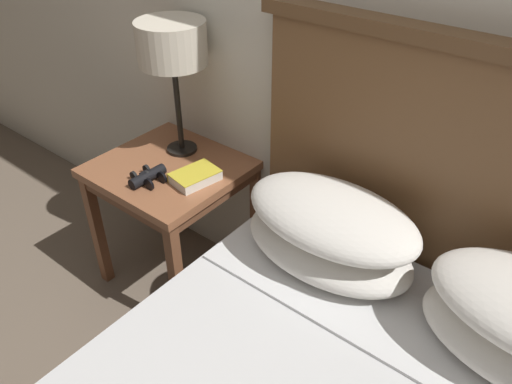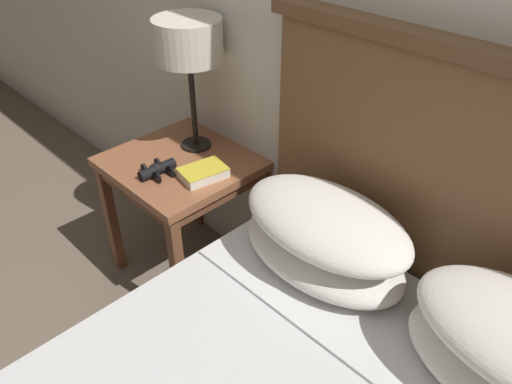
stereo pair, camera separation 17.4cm
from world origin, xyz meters
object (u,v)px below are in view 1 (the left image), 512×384
(nightstand, at_px, (173,180))
(binoculars_pair, at_px, (148,177))
(table_lamp, at_px, (172,46))
(book_on_nightstand, at_px, (195,176))

(nightstand, xyz_separation_m, binoculars_pair, (0.03, -0.15, 0.11))
(table_lamp, relative_size, binoculars_pair, 3.47)
(table_lamp, xyz_separation_m, binoculars_pair, (0.07, -0.26, -0.44))
(table_lamp, bearing_deg, nightstand, -67.34)
(book_on_nightstand, distance_m, binoculars_pair, 0.18)
(binoculars_pair, bearing_deg, table_lamp, 105.85)
(table_lamp, distance_m, binoculars_pair, 0.51)
(table_lamp, height_order, book_on_nightstand, table_lamp)
(nightstand, relative_size, binoculars_pair, 3.88)
(nightstand, distance_m, binoculars_pair, 0.18)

